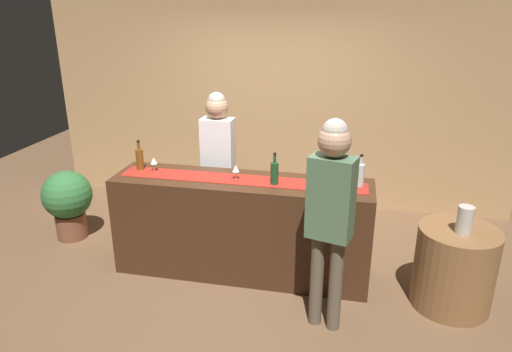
{
  "coord_description": "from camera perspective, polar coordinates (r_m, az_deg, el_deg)",
  "views": [
    {
      "loc": [
        0.99,
        -3.98,
        2.53
      ],
      "look_at": [
        0.14,
        0.0,
        1.03
      ],
      "focal_mm": 32.71,
      "sensor_mm": 36.0,
      "label": 1
    }
  ],
  "objects": [
    {
      "name": "round_side_table",
      "position": [
        4.5,
        23.08,
        -10.3
      ],
      "size": [
        0.68,
        0.68,
        0.74
      ],
      "primitive_type": "cylinder",
      "color": "brown",
      "rests_on": "ground"
    },
    {
      "name": "back_wall",
      "position": [
        6.06,
        2.44,
        9.94
      ],
      "size": [
        6.0,
        0.12,
        2.9
      ],
      "primitive_type": "cube",
      "color": "tan",
      "rests_on": "ground"
    },
    {
      "name": "potted_plant_tall",
      "position": [
        5.67,
        -22.03,
        -2.73
      ],
      "size": [
        0.55,
        0.55,
        0.8
      ],
      "color": "brown",
      "rests_on": "ground"
    },
    {
      "name": "wine_glass_near_customer",
      "position": [
        4.36,
        -2.49,
        0.89
      ],
      "size": [
        0.07,
        0.07,
        0.14
      ],
      "color": "silver",
      "rests_on": "bar_counter"
    },
    {
      "name": "counter_runner_cloth",
      "position": [
        4.38,
        -1.83,
        -0.44
      ],
      "size": [
        2.34,
        0.28,
        0.01
      ],
      "primitive_type": "cube",
      "color": "maroon",
      "rests_on": "bar_counter"
    },
    {
      "name": "bar_counter",
      "position": [
        4.58,
        -1.76,
        -6.23
      ],
      "size": [
        2.47,
        0.6,
        0.98
      ],
      "primitive_type": "cube",
      "color": "#3D2314",
      "rests_on": "ground"
    },
    {
      "name": "vase_on_side_table",
      "position": [
        4.23,
        24.17,
        -4.92
      ],
      "size": [
        0.13,
        0.13,
        0.24
      ],
      "primitive_type": "cylinder",
      "color": "#B7B2A8",
      "rests_on": "round_side_table"
    },
    {
      "name": "wine_bottle_clear",
      "position": [
        4.29,
        12.63,
        0.18
      ],
      "size": [
        0.07,
        0.07,
        0.3
      ],
      "color": "#B2C6C1",
      "rests_on": "bar_counter"
    },
    {
      "name": "wine_bottle_amber",
      "position": [
        4.76,
        -14.03,
        2.06
      ],
      "size": [
        0.07,
        0.07,
        0.3
      ],
      "color": "brown",
      "rests_on": "bar_counter"
    },
    {
      "name": "bartender",
      "position": [
        4.99,
        -4.67,
        2.87
      ],
      "size": [
        0.34,
        0.24,
        1.69
      ],
      "rotation": [
        0.0,
        0.0,
        3.14
      ],
      "color": "#26262B",
      "rests_on": "ground"
    },
    {
      "name": "ground_plane",
      "position": [
        4.82,
        -1.7,
        -11.46
      ],
      "size": [
        10.0,
        10.0,
        0.0
      ],
      "primitive_type": "plane",
      "color": "brown"
    },
    {
      "name": "customer_sipping",
      "position": [
        3.6,
        9.12,
        -3.38
      ],
      "size": [
        0.38,
        0.28,
        1.77
      ],
      "rotation": [
        0.0,
        0.0,
        -0.26
      ],
      "color": "brown",
      "rests_on": "ground"
    },
    {
      "name": "wine_bottle_green",
      "position": [
        4.24,
        2.28,
        0.41
      ],
      "size": [
        0.07,
        0.07,
        0.3
      ],
      "color": "#194723",
      "rests_on": "bar_counter"
    },
    {
      "name": "wine_glass_mid_counter",
      "position": [
        4.68,
        -12.4,
        1.79
      ],
      "size": [
        0.07,
        0.07,
        0.14
      ],
      "color": "silver",
      "rests_on": "bar_counter"
    }
  ]
}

